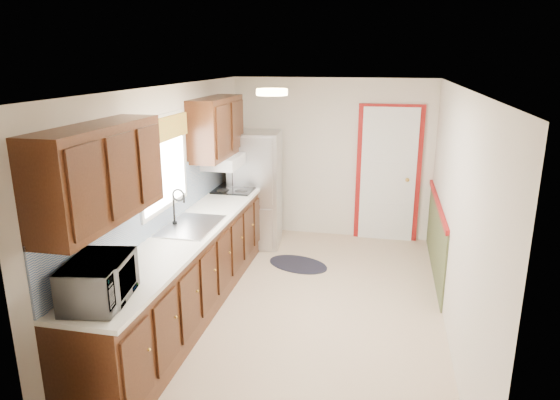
% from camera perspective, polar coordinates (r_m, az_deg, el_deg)
% --- Properties ---
extents(room_shell, '(3.20, 5.20, 2.52)m').
position_cam_1_polar(room_shell, '(5.21, 2.84, -0.52)').
color(room_shell, tan).
rests_on(room_shell, ground).
extents(kitchen_run, '(0.63, 4.00, 2.20)m').
position_cam_1_polar(kitchen_run, '(5.40, -10.83, -4.57)').
color(kitchen_run, '#371A0C').
rests_on(kitchen_run, ground).
extents(back_wall_trim, '(1.12, 2.30, 2.08)m').
position_cam_1_polar(back_wall_trim, '(7.36, 13.30, 1.48)').
color(back_wall_trim, maroon).
rests_on(back_wall_trim, ground).
extents(ceiling_fixture, '(0.30, 0.30, 0.06)m').
position_cam_1_polar(ceiling_fixture, '(4.87, -0.93, 12.23)').
color(ceiling_fixture, '#FFD88C').
rests_on(ceiling_fixture, room_shell).
extents(microwave, '(0.42, 0.64, 0.40)m').
position_cam_1_polar(microwave, '(3.90, -20.06, -8.24)').
color(microwave, white).
rests_on(microwave, kitchen_run).
extents(refrigerator, '(0.75, 0.73, 1.67)m').
position_cam_1_polar(refrigerator, '(7.25, -2.79, 1.25)').
color(refrigerator, '#B7B7BC').
rests_on(refrigerator, ground).
extents(rug, '(0.98, 0.80, 0.01)m').
position_cam_1_polar(rug, '(6.75, 2.07, -7.35)').
color(rug, black).
rests_on(rug, ground).
extents(cooktop, '(0.52, 0.63, 0.02)m').
position_cam_1_polar(cooktop, '(6.86, -5.12, 1.32)').
color(cooktop, black).
rests_on(cooktop, kitchen_run).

